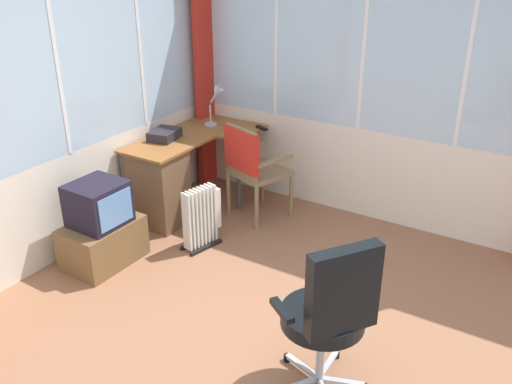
{
  "coord_description": "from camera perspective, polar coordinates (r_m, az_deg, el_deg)",
  "views": [
    {
      "loc": [
        -2.4,
        -1.37,
        2.55
      ],
      "look_at": [
        1.02,
        0.75,
        0.67
      ],
      "focal_mm": 38.91,
      "sensor_mm": 36.0,
      "label": 1
    }
  ],
  "objects": [
    {
      "name": "ground",
      "position": [
        3.78,
        1.67,
        -18.05
      ],
      "size": [
        5.69,
        5.48,
        0.06
      ],
      "primitive_type": "cube",
      "color": "#915F42"
    },
    {
      "name": "north_window_panel",
      "position": [
        4.54,
        -23.94,
        6.86
      ],
      "size": [
        4.69,
        0.07,
        2.61
      ],
      "color": "#EEE4D0",
      "rests_on": "ground"
    },
    {
      "name": "desk_lamp",
      "position": [
        5.73,
        -3.9,
        9.58
      ],
      "size": [
        0.22,
        0.19,
        0.41
      ],
      "color": "#B2B7BC",
      "rests_on": "desk"
    },
    {
      "name": "office_chair",
      "position": [
        3.23,
        7.71,
        -11.87
      ],
      "size": [
        0.61,
        0.6,
        1.08
      ],
      "color": "#B7B7BF",
      "rests_on": "ground"
    },
    {
      "name": "wooden_armchair",
      "position": [
        5.24,
        -0.69,
        3.16
      ],
      "size": [
        0.61,
        0.61,
        0.95
      ],
      "color": "olive",
      "rests_on": "ground"
    },
    {
      "name": "desk",
      "position": [
        5.36,
        -9.56,
        1.14
      ],
      "size": [
        1.39,
        0.81,
        0.76
      ],
      "color": "brown",
      "rests_on": "ground"
    },
    {
      "name": "tv_remote",
      "position": [
        5.64,
        0.6,
        6.6
      ],
      "size": [
        0.1,
        0.16,
        0.02
      ],
      "primitive_type": "cube",
      "rotation": [
        0.0,
        0.0,
        -0.38
      ],
      "color": "black",
      "rests_on": "desk"
    },
    {
      "name": "tv_on_stand",
      "position": [
        4.81,
        -15.57,
        -3.61
      ],
      "size": [
        0.65,
        0.45,
        0.73
      ],
      "color": "brown",
      "rests_on": "ground"
    },
    {
      "name": "paper_tray",
      "position": [
        5.41,
        -9.39,
        5.85
      ],
      "size": [
        0.34,
        0.28,
        0.09
      ],
      "primitive_type": "cube",
      "rotation": [
        0.0,
        0.0,
        0.18
      ],
      "color": "#27242A",
      "rests_on": "desk"
    },
    {
      "name": "curtain_corner",
      "position": [
        5.97,
        -5.26,
        12.34
      ],
      "size": [
        0.29,
        0.07,
        2.51
      ],
      "primitive_type": "cube",
      "rotation": [
        0.0,
        0.0,
        -0.02
      ],
      "color": "red",
      "rests_on": "ground"
    },
    {
      "name": "space_heater",
      "position": [
        4.92,
        -5.54,
        -2.55
      ],
      "size": [
        0.41,
        0.24,
        0.57
      ],
      "color": "silver",
      "rests_on": "ground"
    },
    {
      "name": "east_window_panel",
      "position": [
        5.12,
        15.58,
        10.0
      ],
      "size": [
        0.07,
        4.48,
        2.61
      ],
      "color": "#EEE4D0",
      "rests_on": "ground"
    }
  ]
}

